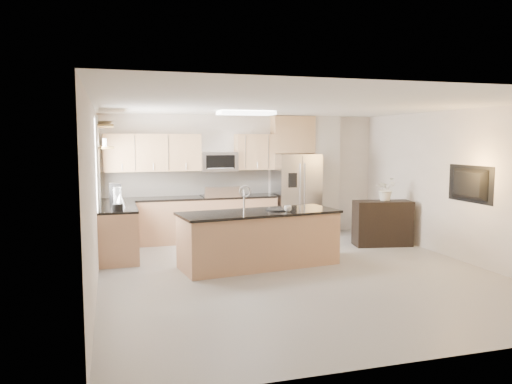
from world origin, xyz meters
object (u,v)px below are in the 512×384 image
object	(u,v)px
coffee_maker	(116,194)
cup	(288,209)
flower_vase	(386,183)
platter	(277,210)
refrigerator	(296,195)
island	(259,238)
credenza	(382,223)
kettle	(120,200)
range	(220,217)
blender	(118,201)
television	(466,184)
bowl	(104,123)
microwave	(219,162)

from	to	relation	value
coffee_maker	cup	bearing A→B (deg)	-32.15
coffee_maker	flower_vase	xyz separation A→B (m)	(5.14, -0.61, 0.12)
platter	refrigerator	bearing A→B (deg)	61.81
coffee_maker	island	bearing A→B (deg)	-34.11
credenza	platter	xyz separation A→B (m)	(-2.48, -0.81, 0.48)
platter	kettle	size ratio (longest dim) A/B	1.30
island	coffee_maker	bearing A→B (deg)	138.45
range	coffee_maker	distance (m)	2.32
blender	platter	bearing A→B (deg)	-13.19
range	refrigerator	distance (m)	1.71
range	refrigerator	world-z (taller)	refrigerator
kettle	range	bearing A→B (deg)	29.09
platter	blender	size ratio (longest dim) A/B	0.90
range	platter	distance (m)	2.35
island	coffee_maker	distance (m)	2.80
island	television	distance (m)	3.57
island	platter	bearing A→B (deg)	-0.15
cup	platter	size ratio (longest dim) A/B	0.36
kettle	coffee_maker	xyz separation A→B (m)	(-0.07, 0.35, 0.06)
refrigerator	bowl	world-z (taller)	bowl
microwave	island	world-z (taller)	microwave
microwave	kettle	world-z (taller)	microwave
credenza	kettle	world-z (taller)	kettle
range	kettle	xyz separation A→B (m)	(-2.02, -1.13, 0.57)
blender	bowl	xyz separation A→B (m)	(-0.17, 0.90, 1.30)
television	flower_vase	bearing A→B (deg)	15.02
bowl	flower_vase	size ratio (longest dim) A/B	0.60
bowl	television	distance (m)	6.31
platter	island	bearing A→B (deg)	-172.70
blender	flower_vase	world-z (taller)	flower_vase
microwave	platter	bearing A→B (deg)	-78.76
microwave	platter	xyz separation A→B (m)	(0.47, -2.38, -0.71)
cup	coffee_maker	bearing A→B (deg)	147.85
microwave	bowl	xyz separation A→B (m)	(-2.25, -0.88, 0.76)
island	cup	size ratio (longest dim) A/B	21.38
bowl	flower_vase	bearing A→B (deg)	-6.71
blender	television	size ratio (longest dim) A/B	0.37
cup	blender	distance (m)	2.79
kettle	television	xyz separation A→B (m)	(5.54, -1.99, 0.31)
platter	kettle	distance (m)	2.75
cup	flower_vase	world-z (taller)	flower_vase
refrigerator	bowl	xyz separation A→B (m)	(-3.91, -0.71, 1.50)
credenza	kettle	distance (m)	5.02
credenza	island	bearing A→B (deg)	-152.88
refrigerator	microwave	bearing A→B (deg)	174.14
credenza	blender	world-z (taller)	blender
bowl	flower_vase	world-z (taller)	bowl
credenza	flower_vase	distance (m)	0.79
kettle	flower_vase	bearing A→B (deg)	-2.89
island	bowl	distance (m)	3.45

